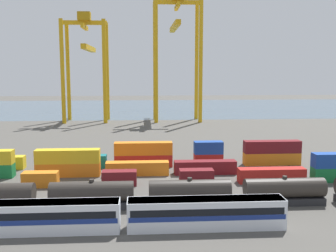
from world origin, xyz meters
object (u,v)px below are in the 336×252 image
object	(u,v)px
passenger_train	(124,214)
freight_tank_row	(190,193)
gantry_crane_central	(177,44)
shipping_container_15	(77,161)
gantry_crane_west	(86,57)

from	to	relation	value
passenger_train	freight_tank_row	world-z (taller)	freight_tank_row
passenger_train	gantry_crane_central	size ratio (longest dim) A/B	0.82
shipping_container_15	gantry_crane_west	world-z (taller)	gantry_crane_west
freight_tank_row	passenger_train	bearing A→B (deg)	-138.22
shipping_container_15	gantry_crane_west	bearing A→B (deg)	96.00
freight_tank_row	shipping_container_15	distance (m)	32.46
gantry_crane_central	shipping_container_15	bearing A→B (deg)	-109.26
shipping_container_15	gantry_crane_central	distance (m)	88.56
shipping_container_15	gantry_crane_west	xyz separation A→B (m)	(-8.31, 79.03, 24.21)
gantry_crane_central	freight_tank_row	bearing A→B (deg)	-93.88
passenger_train	freight_tank_row	xyz separation A→B (m)	(9.38, 8.38, -0.08)
passenger_train	gantry_crane_west	size ratio (longest dim) A/B	0.97
shipping_container_15	gantry_crane_west	distance (m)	83.07
passenger_train	gantry_crane_central	xyz separation A→B (m)	(16.44, 112.41, 28.53)
freight_tank_row	shipping_container_15	xyz separation A→B (m)	(-20.50, 25.16, -0.77)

